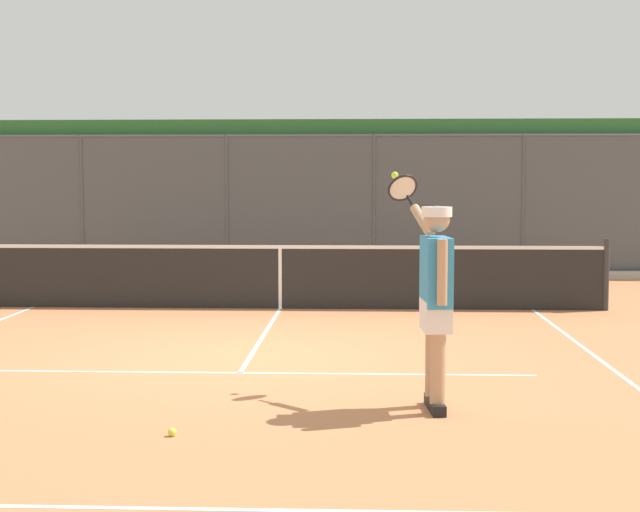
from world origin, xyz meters
TOP-DOWN VIEW (x-y plane):
  - ground_plane at (0.00, 0.00)m, footprint 60.00×60.00m
  - court_line_markings at (0.00, 1.21)m, footprint 7.63×8.73m
  - fence_backdrop at (0.00, -9.32)m, footprint 17.81×1.37m
  - tennis_net at (0.00, -3.88)m, footprint 9.81×0.09m
  - tennis_player at (-1.83, 2.33)m, footprint 0.55×1.40m
  - tennis_ball_mid_court at (0.21, 3.26)m, footprint 0.07×0.07m

SIDE VIEW (x-z plane):
  - ground_plane at x=0.00m, z-range 0.00..0.00m
  - court_line_markings at x=0.00m, z-range 0.00..0.01m
  - tennis_ball_mid_court at x=0.21m, z-range 0.00..0.07m
  - tennis_net at x=0.00m, z-range -0.04..1.03m
  - tennis_player at x=-1.83m, z-range 0.01..2.02m
  - fence_backdrop at x=0.00m, z-range -0.01..3.16m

